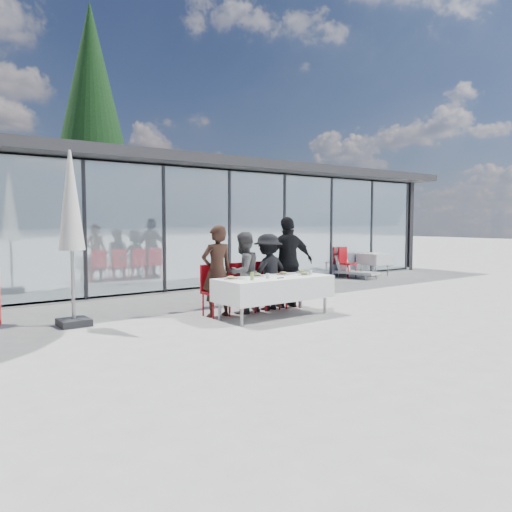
{
  "coord_description": "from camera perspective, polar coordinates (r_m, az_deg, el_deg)",
  "views": [
    {
      "loc": [
        -6.52,
        -7.13,
        1.8
      ],
      "look_at": [
        -0.2,
        1.2,
        1.07
      ],
      "focal_mm": 35.0,
      "sensor_mm": 36.0,
      "label": 1
    }
  ],
  "objects": [
    {
      "name": "diner_c",
      "position": [
        10.12,
        1.39,
        -1.83
      ],
      "size": [
        1.08,
        1.08,
        1.55
      ],
      "primitive_type": "imported",
      "rotation": [
        0.0,
        0.0,
        3.23
      ],
      "color": "black",
      "rests_on": "ground"
    },
    {
      "name": "spare_table_right",
      "position": [
        16.87,
        13.41,
        -0.34
      ],
      "size": [
        0.86,
        0.86,
        0.74
      ],
      "color": "white",
      "rests_on": "ground"
    },
    {
      "name": "diner_a",
      "position": [
        9.4,
        -4.49,
        -1.75
      ],
      "size": [
        0.67,
        0.67,
        1.72
      ],
      "primitive_type": "imported",
      "rotation": [
        0.0,
        0.0,
        3.07
      ],
      "color": "black",
      "rests_on": "ground"
    },
    {
      "name": "folded_eyeglasses",
      "position": [
        9.2,
        2.82,
        -2.51
      ],
      "size": [
        0.14,
        0.03,
        0.01
      ],
      "primitive_type": "cube",
      "color": "black",
      "rests_on": "dining_table"
    },
    {
      "name": "plate_a",
      "position": [
        9.0,
        -2.9,
        -2.54
      ],
      "size": [
        0.25,
        0.25,
        0.07
      ],
      "color": "silver",
      "rests_on": "dining_table"
    },
    {
      "name": "diner_chair_b",
      "position": [
        9.88,
        -1.85,
        -3.35
      ],
      "size": [
        0.44,
        0.44,
        0.97
      ],
      "color": "#AD0B14",
      "rests_on": "ground"
    },
    {
      "name": "plate_extra",
      "position": [
        9.74,
        5.52,
        -2.05
      ],
      "size": [
        0.25,
        0.25,
        0.07
      ],
      "color": "silver",
      "rests_on": "dining_table"
    },
    {
      "name": "plate_c",
      "position": [
        9.78,
        3.13,
        -2.02
      ],
      "size": [
        0.25,
        0.25,
        0.07
      ],
      "color": "silver",
      "rests_on": "dining_table"
    },
    {
      "name": "diner_b",
      "position": [
        9.75,
        -1.45,
        -1.92
      ],
      "size": [
        0.93,
        0.93,
        1.59
      ],
      "primitive_type": "imported",
      "rotation": [
        0.0,
        0.0,
        3.38
      ],
      "color": "#474747",
      "rests_on": "ground"
    },
    {
      "name": "plate_b",
      "position": [
        9.44,
        0.15,
        -2.23
      ],
      "size": [
        0.25,
        0.25,
        0.07
      ],
      "color": "silver",
      "rests_on": "dining_table"
    },
    {
      "name": "market_umbrella",
      "position": [
        9.06,
        -20.38,
        4.77
      ],
      "size": [
        0.5,
        0.5,
        3.0
      ],
      "color": "black",
      "rests_on": "ground"
    },
    {
      "name": "dining_table",
      "position": [
        9.44,
        2.08,
        -3.69
      ],
      "size": [
        2.26,
        0.96,
        0.75
      ],
      "color": "white",
      "rests_on": "ground"
    },
    {
      "name": "diner_chair_c",
      "position": [
        10.24,
        0.98,
        -3.08
      ],
      "size": [
        0.44,
        0.44,
        0.97
      ],
      "color": "#AD0B14",
      "rests_on": "ground"
    },
    {
      "name": "plate_d",
      "position": [
        10.14,
        5.3,
        -1.81
      ],
      "size": [
        0.25,
        0.25,
        0.07
      ],
      "color": "silver",
      "rests_on": "dining_table"
    },
    {
      "name": "conifer_tree",
      "position": [
        21.73,
        -18.25,
        14.91
      ],
      "size": [
        4.0,
        4.0,
        10.5
      ],
      "color": "#382316",
      "rests_on": "ground"
    },
    {
      "name": "spare_chair_b",
      "position": [
        16.32,
        8.78,
        -0.48
      ],
      "size": [
        0.57,
        0.57,
        0.97
      ],
      "color": "#AD0B14",
      "rests_on": "ground"
    },
    {
      "name": "spare_chair_a",
      "position": [
        16.19,
        10.2,
        -0.54
      ],
      "size": [
        0.5,
        0.5,
        0.97
      ],
      "color": "#AD0B14",
      "rests_on": "ground"
    },
    {
      "name": "diner_d",
      "position": [
        10.45,
        3.71,
        -0.69
      ],
      "size": [
        1.35,
        1.35,
        1.9
      ],
      "primitive_type": "imported",
      "rotation": [
        0.0,
        0.0,
        2.89
      ],
      "color": "black",
      "rests_on": "ground"
    },
    {
      "name": "juice_bottle",
      "position": [
        8.88,
        -0.46,
        -2.31
      ],
      "size": [
        0.06,
        0.06,
        0.15
      ],
      "primitive_type": "cylinder",
      "color": "#8EAE48",
      "rests_on": "dining_table"
    },
    {
      "name": "diner_chair_a",
      "position": [
        9.54,
        -4.87,
        -3.62
      ],
      "size": [
        0.44,
        0.44,
        0.97
      ],
      "color": "#AD0B14",
      "rests_on": "ground"
    },
    {
      "name": "lounger",
      "position": [
        16.13,
        11.02,
        -1.56
      ],
      "size": [
        0.85,
        1.42,
        0.72
      ],
      "color": "silver",
      "rests_on": "ground"
    },
    {
      "name": "drinking_glasses",
      "position": [
        9.45,
        3.88,
        -2.08
      ],
      "size": [
        1.13,
        0.08,
        0.1
      ],
      "color": "silver",
      "rests_on": "dining_table"
    },
    {
      "name": "pavilion",
      "position": [
        17.52,
        -8.09,
        5.09
      ],
      "size": [
        14.8,
        8.8,
        3.44
      ],
      "color": "gray",
      "rests_on": "ground"
    },
    {
      "name": "ground",
      "position": [
        9.83,
        5.19,
        -6.57
      ],
      "size": [
        90.0,
        90.0,
        0.0
      ],
      "primitive_type": "plane",
      "color": "#A3A19B",
      "rests_on": "ground"
    },
    {
      "name": "diner_chair_d",
      "position": [
        10.58,
        3.28,
        -2.86
      ],
      "size": [
        0.44,
        0.44,
        0.97
      ],
      "color": "#AD0B14",
      "rests_on": "ground"
    }
  ]
}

